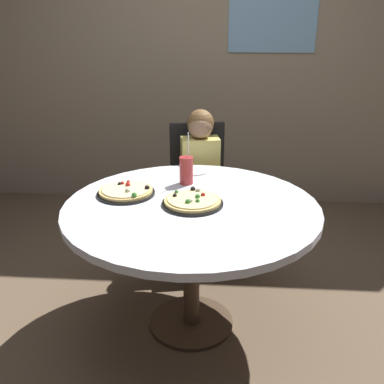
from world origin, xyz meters
The scene contains 9 objects.
ground_plane centered at (0.00, 0.00, 0.00)m, with size 8.00×8.00×0.00m, color brown.
wall_with_window centered at (0.00, 1.97, 1.45)m, with size 5.20×0.13×2.90m.
dining_table centered at (0.00, 0.00, 0.66)m, with size 1.33×1.33×0.75m.
chair_wooden centered at (-0.02, 0.94, 0.53)m, with size 0.47×0.47×0.95m.
diner_child centered at (0.01, 0.76, 0.48)m, with size 0.32×0.43×1.08m.
pizza_veggie centered at (0.01, 0.00, 0.77)m, with size 0.32×0.32×0.05m.
pizza_cheese centered at (-0.37, 0.12, 0.77)m, with size 0.32×0.32×0.05m.
soda_cup centered at (-0.05, 0.31, 0.83)m, with size 0.08×0.08×0.31m.
plate_small centered at (-0.02, 0.53, 0.76)m, with size 0.18×0.18×0.01m, color white.
Camera 1 is at (0.15, -2.06, 1.64)m, focal length 40.68 mm.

